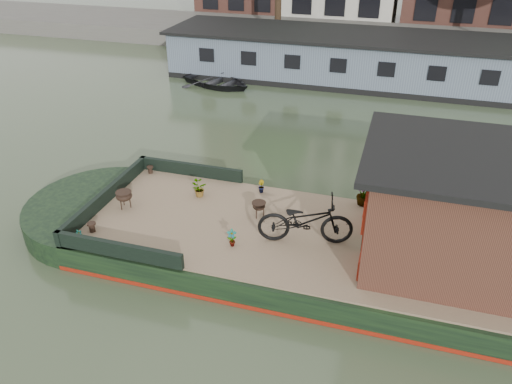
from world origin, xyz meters
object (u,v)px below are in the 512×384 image
(bicycle, at_px, (305,220))
(dinghy, at_px, (217,78))
(brazier_rear, at_px, (259,209))
(cabin, at_px, (461,209))
(potted_plant_a, at_px, (232,238))
(brazier_front, at_px, (125,200))

(bicycle, xyz_separation_m, dinghy, (-6.45, 11.64, -0.85))
(brazier_rear, height_order, dinghy, brazier_rear)
(cabin, relative_size, dinghy, 1.20)
(brazier_rear, bearing_deg, bicycle, -28.73)
(bicycle, relative_size, brazier_rear, 5.35)
(potted_plant_a, bearing_deg, brazier_front, 165.97)
(potted_plant_a, height_order, brazier_front, brazier_front)
(cabin, bearing_deg, bicycle, -175.44)
(bicycle, relative_size, dinghy, 0.62)
(bicycle, height_order, potted_plant_a, bicycle)
(potted_plant_a, bearing_deg, brazier_rear, 80.53)
(brazier_front, height_order, brazier_rear, brazier_front)
(cabin, distance_m, potted_plant_a, 4.70)
(potted_plant_a, height_order, brazier_rear, potted_plant_a)
(cabin, height_order, brazier_front, cabin)
(brazier_front, relative_size, dinghy, 0.13)
(cabin, xyz_separation_m, brazier_rear, (-4.28, 0.44, -1.04))
(cabin, relative_size, bicycle, 1.94)
(bicycle, xyz_separation_m, brazier_rear, (-1.25, 0.68, -0.35))
(cabin, height_order, dinghy, cabin)
(brazier_rear, bearing_deg, dinghy, 115.41)
(bicycle, distance_m, potted_plant_a, 1.63)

